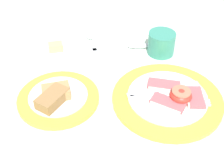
% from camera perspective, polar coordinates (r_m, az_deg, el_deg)
% --- Properties ---
extents(ground_plane, '(3.00, 3.00, 0.00)m').
position_cam_1_polar(ground_plane, '(0.75, 1.09, -5.56)').
color(ground_plane, '#B7CCB7').
extents(breakfast_plate, '(0.26, 0.26, 0.04)m').
position_cam_1_polar(breakfast_plate, '(0.76, 10.37, -4.21)').
color(breakfast_plate, yellow).
rests_on(breakfast_plate, ground_plane).
extents(bread_plate, '(0.20, 0.20, 0.04)m').
position_cam_1_polar(bread_plate, '(0.76, -9.94, -4.14)').
color(bread_plate, yellow).
rests_on(bread_plate, ground_plane).
extents(sugar_cup, '(0.08, 0.08, 0.07)m').
position_cam_1_polar(sugar_cup, '(0.90, 9.03, 5.80)').
color(sugar_cup, '#337F6B').
rests_on(sugar_cup, ground_plane).
extents(butter_dish, '(0.11, 0.11, 0.03)m').
position_cam_1_polar(butter_dish, '(0.92, -10.19, 4.31)').
color(butter_dish, silver).
rests_on(butter_dish, ground_plane).
extents(teaspoon_by_saucer, '(0.06, 0.19, 0.01)m').
position_cam_1_polar(teaspoon_by_saucer, '(0.97, -3.91, 6.63)').
color(teaspoon_by_saucer, silver).
rests_on(teaspoon_by_saucer, ground_plane).
extents(teaspoon_near_cup, '(0.19, 0.04, 0.01)m').
position_cam_1_polar(teaspoon_near_cup, '(0.93, 3.35, 5.14)').
color(teaspoon_near_cup, silver).
rests_on(teaspoon_near_cup, ground_plane).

